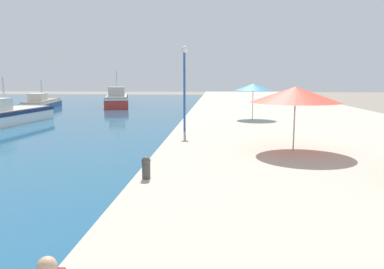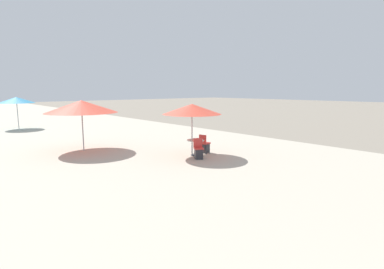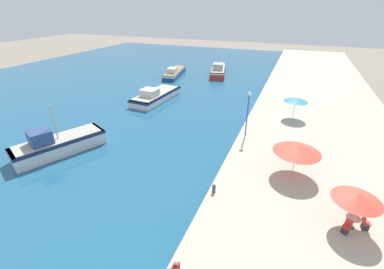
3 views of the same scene
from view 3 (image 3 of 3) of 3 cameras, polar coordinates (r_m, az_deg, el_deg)
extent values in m
cube|color=#235B7F|center=(52.79, -17.03, 11.89)|extent=(56.00, 90.00, 0.04)
cube|color=#BCB29E|center=(41.75, 26.13, 6.98)|extent=(16.00, 90.00, 0.72)
cube|color=silver|center=(27.38, -27.24, -2.18)|extent=(5.70, 8.40, 1.37)
cube|color=navy|center=(27.14, -27.48, -1.15)|extent=(5.78, 8.50, 0.25)
cube|color=#ADA89E|center=(27.07, -27.56, -0.82)|extent=(5.24, 7.73, 0.10)
cube|color=#334C7F|center=(26.54, -30.69, -0.50)|extent=(2.38, 2.36, 1.23)
cylinder|color=#B7B2A8|center=(26.41, -28.33, 2.44)|extent=(0.12, 0.12, 3.28)
cube|color=white|center=(38.65, -7.92, 8.39)|extent=(3.77, 9.33, 1.04)
cube|color=navy|center=(38.53, -7.96, 8.94)|extent=(3.84, 9.42, 0.25)
cube|color=#ADA89E|center=(38.48, -7.97, 9.19)|extent=(3.47, 8.58, 0.10)
cube|color=silver|center=(37.07, -9.38, 9.24)|extent=(2.35, 2.15, 0.93)
cylinder|color=#B7B2A8|center=(38.11, -8.10, 11.04)|extent=(0.12, 0.12, 2.49)
cube|color=navy|center=(52.43, -3.88, 13.42)|extent=(3.99, 9.93, 0.93)
cube|color=silver|center=(52.35, -3.89, 13.79)|extent=(4.06, 10.04, 0.25)
cube|color=#99754C|center=(52.31, -3.90, 13.98)|extent=(3.68, 9.14, 0.10)
cube|color=silver|center=(50.62, -4.43, 14.07)|extent=(1.95, 2.38, 0.84)
cylinder|color=#B7B2A8|center=(52.06, -3.94, 15.23)|extent=(0.12, 0.12, 2.24)
cube|color=red|center=(53.63, 5.84, 13.83)|extent=(4.94, 10.12, 1.26)
cube|color=silver|center=(53.52, 5.87, 14.36)|extent=(5.02, 10.23, 0.25)
cube|color=#ADA89E|center=(53.48, 5.88, 14.54)|extent=(4.55, 9.31, 0.10)
cube|color=#B7B2A8|center=(51.69, 5.80, 14.82)|extent=(2.36, 2.54, 1.13)
cylinder|color=#B7B2A8|center=(53.17, 5.96, 16.19)|extent=(0.12, 0.12, 3.02)
cylinder|color=#B7B7B7|center=(18.34, 32.00, -14.42)|extent=(0.06, 0.06, 2.10)
cone|color=#E04C38|center=(17.69, 32.90, -11.60)|extent=(2.71, 2.71, 0.47)
cylinder|color=#B7B7B7|center=(21.55, 21.82, -5.66)|extent=(0.06, 0.06, 2.08)
cone|color=#E04C38|center=(20.97, 22.37, -2.89)|extent=(3.52, 3.52, 0.62)
cylinder|color=#B7B7B7|center=(32.27, 21.75, 5.27)|extent=(0.06, 0.06, 2.17)
cone|color=teal|center=(31.90, 22.11, 7.21)|extent=(2.66, 2.66, 0.47)
cylinder|color=#333338|center=(18.96, 31.72, -17.00)|extent=(0.44, 0.44, 0.04)
cylinder|color=#333338|center=(18.75, 31.97, -16.25)|extent=(0.08, 0.08, 0.70)
cylinder|color=beige|center=(18.52, 32.26, -15.39)|extent=(0.80, 0.80, 0.04)
cube|color=#2D2D33|center=(19.11, 34.06, -16.51)|extent=(0.39, 0.39, 0.45)
cube|color=red|center=(18.96, 34.27, -15.94)|extent=(0.46, 0.46, 0.06)
cube|color=red|center=(18.74, 33.87, -15.41)|extent=(0.12, 0.40, 0.40)
cube|color=#2D2D33|center=(18.26, 30.90, -17.73)|extent=(0.47, 0.47, 0.45)
cube|color=red|center=(18.10, 31.10, -17.14)|extent=(0.55, 0.55, 0.06)
cube|color=red|center=(18.11, 31.54, -16.28)|extent=(0.37, 0.26, 0.40)
cube|color=maroon|center=(14.13, -3.54, -27.56)|extent=(0.26, 0.36, 0.59)
sphere|color=tan|center=(13.80, -3.60, -26.59)|extent=(0.21, 0.21, 0.21)
cylinder|color=#4C4742|center=(18.68, 4.88, -12.07)|extent=(0.24, 0.24, 0.45)
sphere|color=#4C4742|center=(18.49, 4.91, -11.35)|extent=(0.26, 0.26, 0.26)
cylinder|color=#28519E|center=(26.02, 12.16, 4.04)|extent=(0.12, 0.12, 4.20)
sphere|color=white|center=(25.24, 12.65, 8.81)|extent=(0.36, 0.36, 0.36)
camera|label=1|loc=(9.96, -3.40, -38.74)|focal=35.00mm
camera|label=2|loc=(10.65, -18.32, -31.39)|focal=28.00mm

